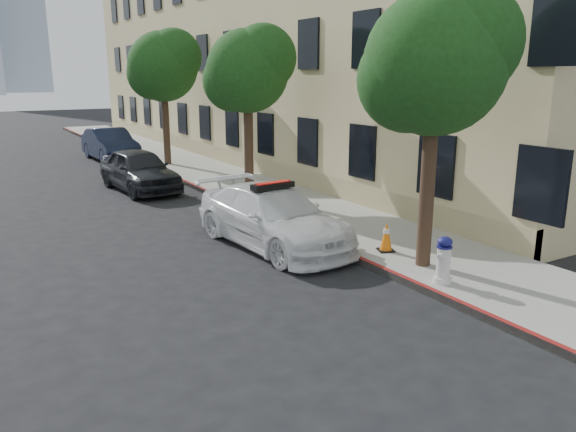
{
  "coord_description": "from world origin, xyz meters",
  "views": [
    {
      "loc": [
        -5.31,
        -10.16,
        4.06
      ],
      "look_at": [
        0.88,
        0.16,
        1.0
      ],
      "focal_mm": 35.0,
      "sensor_mm": 36.0,
      "label": 1
    }
  ],
  "objects_px": {
    "parked_car_far": "(110,145)",
    "traffic_cone": "(386,237)",
    "police_car": "(273,217)",
    "fire_hydrant": "(444,260)",
    "parked_car_mid": "(139,170)"
  },
  "relations": [
    {
      "from": "parked_car_mid",
      "to": "fire_hydrant",
      "type": "bearing_deg",
      "value": -84.45
    },
    {
      "from": "police_car",
      "to": "parked_car_far",
      "type": "height_order",
      "value": "police_car"
    },
    {
      "from": "parked_car_mid",
      "to": "police_car",
      "type": "bearing_deg",
      "value": -88.81
    },
    {
      "from": "parked_car_mid",
      "to": "traffic_cone",
      "type": "height_order",
      "value": "parked_car_mid"
    },
    {
      "from": "parked_car_far",
      "to": "police_car",
      "type": "bearing_deg",
      "value": -92.98
    },
    {
      "from": "fire_hydrant",
      "to": "parked_car_mid",
      "type": "bearing_deg",
      "value": 83.42
    },
    {
      "from": "parked_car_far",
      "to": "fire_hydrant",
      "type": "relative_size",
      "value": 5.05
    },
    {
      "from": "parked_car_mid",
      "to": "parked_car_far",
      "type": "xyz_separation_m",
      "value": [
        0.91,
        7.83,
        0.02
      ]
    },
    {
      "from": "fire_hydrant",
      "to": "traffic_cone",
      "type": "distance_m",
      "value": 2.13
    },
    {
      "from": "parked_car_mid",
      "to": "parked_car_far",
      "type": "height_order",
      "value": "parked_car_far"
    },
    {
      "from": "traffic_cone",
      "to": "police_car",
      "type": "bearing_deg",
      "value": 129.9
    },
    {
      "from": "police_car",
      "to": "parked_car_mid",
      "type": "bearing_deg",
      "value": 90.59
    },
    {
      "from": "traffic_cone",
      "to": "fire_hydrant",
      "type": "bearing_deg",
      "value": -100.26
    },
    {
      "from": "parked_car_far",
      "to": "traffic_cone",
      "type": "relative_size",
      "value": 6.82
    },
    {
      "from": "traffic_cone",
      "to": "parked_car_mid",
      "type": "bearing_deg",
      "value": 104.01
    }
  ]
}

